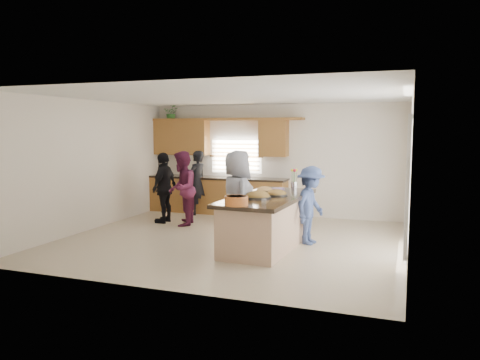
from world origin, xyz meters
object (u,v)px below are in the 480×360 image
at_px(salad_bowl, 236,200).
at_px(woman_left_back, 197,183).
at_px(island, 268,223).
at_px(woman_left_mid, 182,189).
at_px(woman_right_front, 237,200).
at_px(woman_right_back, 311,205).
at_px(woman_left_front, 164,188).

distance_m(salad_bowl, woman_left_back, 4.54).
bearing_deg(island, woman_left_mid, 155.87).
bearing_deg(woman_right_front, salad_bowl, 163.19).
xyz_separation_m(woman_right_back, woman_right_front, (-1.19, -0.77, 0.16)).
xyz_separation_m(island, woman_right_front, (-0.49, -0.29, 0.45)).
relative_size(woman_left_back, woman_left_mid, 0.97).
height_order(salad_bowl, woman_left_back, woman_left_back).
xyz_separation_m(woman_left_front, woman_right_front, (2.43, -1.68, 0.08)).
distance_m(island, woman_left_back, 3.71).
xyz_separation_m(woman_left_front, woman_right_back, (3.62, -0.91, -0.08)).
relative_size(salad_bowl, woman_right_front, 0.21).
bearing_deg(salad_bowl, woman_left_front, 136.60).
relative_size(woman_left_mid, woman_right_back, 1.14).
relative_size(island, woman_left_mid, 1.63).
relative_size(island, woman_right_front, 1.53).
relative_size(island, woman_left_front, 1.68).
distance_m(island, woman_left_mid, 2.70).
xyz_separation_m(woman_left_back, woman_left_mid, (0.26, -1.37, 0.02)).
height_order(island, woman_right_back, woman_right_back).
bearing_deg(salad_bowl, woman_right_front, 109.23).
height_order(island, salad_bowl, salad_bowl).
xyz_separation_m(woman_left_back, woman_left_front, (-0.28, -1.19, 0.00)).
relative_size(woman_right_back, woman_right_front, 0.83).
bearing_deg(island, woman_right_front, -146.61).
bearing_deg(woman_left_front, woman_left_back, 167.37).
relative_size(woman_left_back, woman_left_front, 1.00).
bearing_deg(island, salad_bowl, -95.16).
height_order(woman_left_mid, woman_right_front, woman_right_front).
bearing_deg(woman_left_front, woman_left_mid, 72.50).
bearing_deg(woman_left_front, woman_right_front, 55.86).
height_order(island, woman_left_front, woman_left_front).
distance_m(woman_left_mid, woman_right_back, 3.17).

